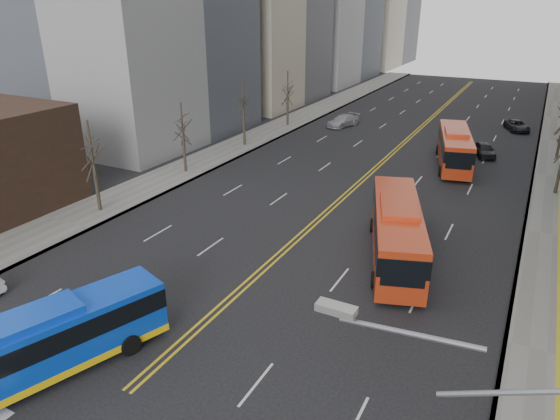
{
  "coord_description": "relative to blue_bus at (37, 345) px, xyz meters",
  "views": [
    {
      "loc": [
        13.57,
        -6.72,
        15.52
      ],
      "look_at": [
        1.98,
        15.45,
        4.97
      ],
      "focal_mm": 32.0,
      "sensor_mm": 36.0,
      "label": 1
    }
  ],
  "objects": [
    {
      "name": "red_bus_near",
      "position": [
        10.76,
        18.2,
        0.38
      ],
      "size": [
        6.51,
        12.41,
        3.83
      ],
      "color": "#B43113",
      "rests_on": "ground"
    },
    {
      "name": "car_silver",
      "position": [
        -5.46,
        51.27,
        -0.99
      ],
      "size": [
        3.54,
        5.6,
        1.51
      ],
      "primitive_type": "imported",
      "rotation": [
        0.0,
        0.0,
        -0.29
      ],
      "color": "#AAAAAF",
      "rests_on": "ground"
    },
    {
      "name": "centerline",
      "position": [
        3.92,
        51.0,
        -1.74
      ],
      "size": [
        0.55,
        100.0,
        0.01
      ],
      "color": "gold",
      "rests_on": "ground"
    },
    {
      "name": "blue_bus",
      "position": [
        0.0,
        0.0,
        0.0
      ],
      "size": [
        6.12,
        11.55,
        3.33
      ],
      "color": "blue",
      "rests_on": "ground"
    },
    {
      "name": "sidewalk_left",
      "position": [
        -12.58,
        41.0,
        -1.67
      ],
      "size": [
        5.0,
        130.0,
        0.15
      ],
      "primitive_type": "cube",
      "color": "slate",
      "rests_on": "ground"
    },
    {
      "name": "car_dark_mid",
      "position": [
        12.96,
        45.3,
        -1.01
      ],
      "size": [
        3.13,
        4.64,
        1.47
      ],
      "primitive_type": "imported",
      "rotation": [
        0.0,
        0.0,
        0.36
      ],
      "color": "black",
      "rests_on": "ground"
    },
    {
      "name": "red_bus_far",
      "position": [
        10.55,
        40.39,
        0.32
      ],
      "size": [
        5.34,
        12.07,
        3.72
      ],
      "color": "#B43113",
      "rests_on": "ground"
    },
    {
      "name": "car_dark_far",
      "position": [
        15.23,
        59.42,
        -1.09
      ],
      "size": [
        3.78,
        5.24,
        1.33
      ],
      "primitive_type": "imported",
      "rotation": [
        0.0,
        0.0,
        0.37
      ],
      "color": "black",
      "rests_on": "ground"
    },
    {
      "name": "street_trees",
      "position": [
        -3.26,
        30.55,
        3.13
      ],
      "size": [
        35.2,
        47.2,
        7.6
      ],
      "color": "#30271D",
      "rests_on": "ground"
    }
  ]
}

